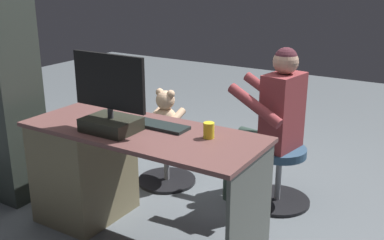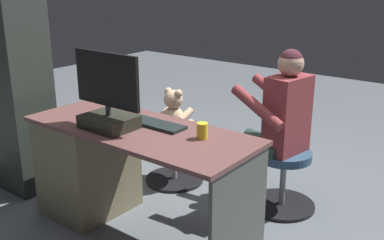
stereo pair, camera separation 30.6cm
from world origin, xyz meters
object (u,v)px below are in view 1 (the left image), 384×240
Objects in this scene: person at (271,115)px; teddy_bear at (166,113)px; keyboard at (157,125)px; monitor at (110,107)px; computer_mouse at (121,117)px; tv_remote at (100,117)px; office_chair_teddy at (166,154)px; visitor_chair at (279,172)px; cup at (209,130)px; desk at (96,166)px.

teddy_bear is at bearing 8.53° from person.
keyboard is 0.35× the size of person.
monitor is 5.48× the size of computer_mouse.
tv_remote reaches higher than office_chair_teddy.
person is at bearing -171.47° from teddy_bear.
office_chair_teddy is (-0.05, -0.70, -0.50)m from tv_remote.
visitor_chair is at bearing -171.40° from teddy_bear.
tv_remote is 1.22m from person.
tv_remote is (0.81, 0.06, -0.04)m from cup.
cup reaches higher than keyboard.
teddy_bear reaches higher than computer_mouse.
cup reaches higher than visitor_chair.
visitor_chair is at bearing -100.95° from cup.
tv_remote is at bearing -135.55° from desk.
cup is at bearing -160.37° from monitor.
teddy_bear is at bearing -77.64° from monitor.
teddy_bear is 0.72× the size of visitor_chair.
desk is 3.16× the size of visitor_chair.
desk is at bearing 27.17° from computer_mouse.
desk is 0.59m from keyboard.
computer_mouse is 0.20× the size of office_chair_teddy.
cup reaches higher than office_chair_teddy.
monitor is at bearing 53.99° from visitor_chair.
computer_mouse is (0.29, 0.01, 0.01)m from keyboard.
person reaches higher than keyboard.
tv_remote is (0.23, -0.15, -0.14)m from monitor.
desk is at bearing 43.55° from person.
desk is at bearing 40.09° from tv_remote.
office_chair_teddy is 1.36× the size of teddy_bear.
keyboard is 0.87× the size of office_chair_teddy.
teddy_bear is 0.99m from visitor_chair.
keyboard is at bearing -1.18° from cup.
cup is at bearing 139.76° from office_chair_teddy.
tv_remote is at bearing 21.60° from computer_mouse.
office_chair_teddy is at bearing -81.96° from computer_mouse.
keyboard is 1.08m from visitor_chair.
person reaches higher than tv_remote.
person is (-0.46, -0.78, -0.07)m from keyboard.
monitor is 3.51× the size of tv_remote.
desk is at bearing -23.27° from monitor.
keyboard is at bearing 55.92° from visitor_chair.
cup is (-0.57, -0.20, -0.11)m from monitor.
monitor is 0.62m from cup.
tv_remote is 1.38m from visitor_chair.
tv_remote is 0.13× the size of person.
cup is 0.20× the size of office_chair_teddy.
office_chair_teddy and visitor_chair have the same top height.
person is (-0.89, -0.84, -0.06)m from tv_remote.
desk is 16.35× the size of cup.
tv_remote is at bearing 43.51° from person.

